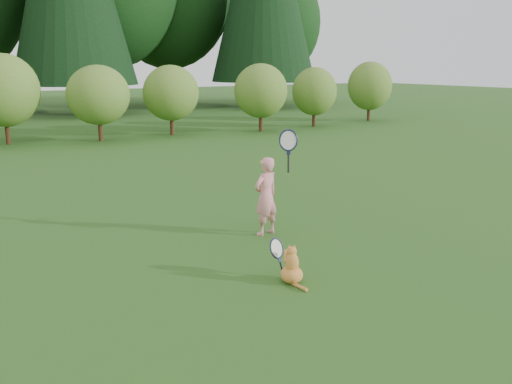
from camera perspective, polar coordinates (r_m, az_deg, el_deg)
ground at (r=7.97m, az=1.85°, el=-6.18°), size 100.00×100.00×0.00m
shrub_row at (r=19.73m, az=-19.94°, el=8.62°), size 28.00×3.00×2.80m
child at (r=8.67m, az=1.07°, el=-0.23°), size 0.70×0.46×1.81m
cat at (r=6.92m, az=3.53°, el=-7.10°), size 0.46×0.69×0.62m
tennis_ball at (r=8.77m, az=0.62°, el=3.01°), size 0.07×0.07×0.07m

